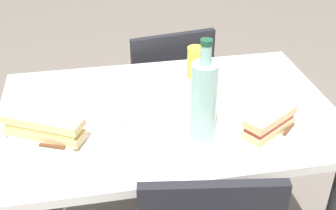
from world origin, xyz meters
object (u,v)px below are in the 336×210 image
(chair_near, at_px, (166,96))
(olive_bowl, at_px, (113,120))
(water_bottle, at_px, (204,100))
(baguette_sandwich_far, at_px, (44,127))
(beer_glass, at_px, (195,62))
(plate_far, at_px, (46,138))
(plate_near, at_px, (268,133))
(knife_far, at_px, (40,145))
(dining_table, at_px, (168,140))
(knife_near, at_px, (283,136))
(baguette_sandwich_near, at_px, (269,122))

(chair_near, relative_size, olive_bowl, 10.05)
(water_bottle, bearing_deg, olive_bowl, -23.94)
(baguette_sandwich_far, height_order, beer_glass, beer_glass)
(plate_far, relative_size, water_bottle, 0.70)
(plate_near, bearing_deg, olive_bowl, -17.67)
(knife_far, bearing_deg, beer_glass, -146.93)
(dining_table, bearing_deg, knife_far, 19.42)
(dining_table, xyz_separation_m, knife_far, (0.42, 0.15, 0.15))
(water_bottle, height_order, olive_bowl, water_bottle)
(chair_near, distance_m, baguette_sandwich_far, 0.89)
(knife_far, bearing_deg, olive_bowl, -156.94)
(water_bottle, relative_size, beer_glass, 2.70)
(knife_near, xyz_separation_m, water_bottle, (0.24, -0.07, 0.12))
(dining_table, height_order, knife_near, knife_near)
(plate_near, relative_size, olive_bowl, 2.72)
(dining_table, xyz_separation_m, olive_bowl, (0.19, 0.05, 0.14))
(plate_near, relative_size, beer_glass, 1.88)
(dining_table, height_order, beer_glass, beer_glass)
(knife_far, bearing_deg, plate_far, -104.73)
(baguette_sandwich_near, xyz_separation_m, plate_far, (0.68, -0.11, -0.04))
(knife_near, height_order, beer_glass, beer_glass)
(water_bottle, bearing_deg, plate_far, -8.76)
(beer_glass, bearing_deg, chair_near, -81.51)
(baguette_sandwich_near, relative_size, knife_far, 1.15)
(dining_table, bearing_deg, plate_far, 13.48)
(chair_near, bearing_deg, beer_glass, 98.49)
(chair_near, bearing_deg, water_bottle, 88.31)
(plate_near, relative_size, knife_near, 1.66)
(plate_near, height_order, baguette_sandwich_far, baguette_sandwich_far)
(baguette_sandwich_near, distance_m, plate_far, 0.69)
(knife_near, distance_m, baguette_sandwich_far, 0.73)
(dining_table, bearing_deg, baguette_sandwich_far, 13.48)
(water_bottle, relative_size, olive_bowl, 3.90)
(chair_near, xyz_separation_m, beer_glass, (-0.05, 0.34, 0.35))
(baguette_sandwich_near, distance_m, water_bottle, 0.22)
(knife_far, bearing_deg, dining_table, -160.58)
(baguette_sandwich_near, relative_size, olive_bowl, 2.33)
(plate_near, xyz_separation_m, knife_far, (0.69, -0.06, 0.01))
(dining_table, xyz_separation_m, knife_near, (-0.32, 0.24, 0.15))
(chair_near, height_order, water_bottle, water_bottle)
(knife_near, height_order, water_bottle, water_bottle)
(plate_near, distance_m, knife_near, 0.05)
(baguette_sandwich_far, bearing_deg, olive_bowl, -167.89)
(olive_bowl, bearing_deg, knife_near, 159.90)
(plate_near, height_order, knife_far, knife_far)
(dining_table, relative_size, baguette_sandwich_near, 5.85)
(chair_near, relative_size, plate_far, 3.70)
(chair_near, xyz_separation_m, plate_near, (-0.18, 0.77, 0.29))
(knife_near, height_order, baguette_sandwich_far, baguette_sandwich_far)
(chair_near, relative_size, knife_far, 4.95)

